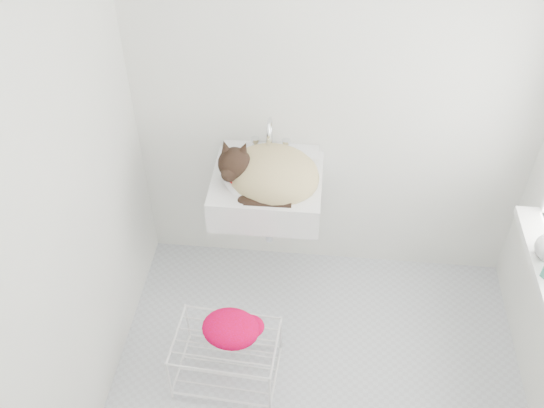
{
  "coord_description": "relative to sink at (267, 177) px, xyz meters",
  "views": [
    {
      "loc": [
        -0.07,
        -1.71,
        2.9
      ],
      "look_at": [
        -0.29,
        0.5,
        0.88
      ],
      "focal_mm": 39.93,
      "sensor_mm": 36.0,
      "label": 1
    }
  ],
  "objects": [
    {
      "name": "faucet",
      "position": [
        0.0,
        0.18,
        0.14
      ],
      "size": [
        0.21,
        0.15,
        0.21
      ],
      "primitive_type": null,
      "color": "silver",
      "rests_on": "sink"
    },
    {
      "name": "sink",
      "position": [
        0.0,
        0.0,
        0.0
      ],
      "size": [
        0.58,
        0.51,
        0.23
      ],
      "primitive_type": "cube",
      "color": "white",
      "rests_on": "back_wall"
    },
    {
      "name": "towel",
      "position": [
        -0.12,
        -0.64,
        -0.51
      ],
      "size": [
        0.33,
        0.25,
        0.12
      ],
      "primitive_type": "ellipsoid",
      "rotation": [
        0.0,
        0.0,
        -0.15
      ],
      "color": "#C90000",
      "rests_on": "wire_rack"
    },
    {
      "name": "floor",
      "position": [
        0.34,
        -0.74,
        -0.85
      ],
      "size": [
        2.2,
        2.0,
        0.02
      ],
      "primitive_type": "cube",
      "color": "silver",
      "rests_on": "ground"
    },
    {
      "name": "back_wall",
      "position": [
        0.34,
        0.26,
        0.4
      ],
      "size": [
        2.2,
        0.02,
        2.5
      ],
      "primitive_type": "cube",
      "color": "white",
      "rests_on": "ground"
    },
    {
      "name": "cat",
      "position": [
        0.01,
        -0.02,
        0.04
      ],
      "size": [
        0.56,
        0.5,
        0.32
      ],
      "rotation": [
        0.0,
        0.0,
        -0.25
      ],
      "color": "tan",
      "rests_on": "sink"
    },
    {
      "name": "wire_rack",
      "position": [
        -0.15,
        -0.67,
        -0.7
      ],
      "size": [
        0.54,
        0.4,
        0.31
      ],
      "primitive_type": "cube",
      "rotation": [
        0.0,
        0.0,
        -0.06
      ],
      "color": "white",
      "rests_on": "floor"
    },
    {
      "name": "left_wall",
      "position": [
        -0.76,
        -0.74,
        0.4
      ],
      "size": [
        0.02,
        2.0,
        2.5
      ],
      "primitive_type": "cube",
      "color": "white",
      "rests_on": "ground"
    }
  ]
}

